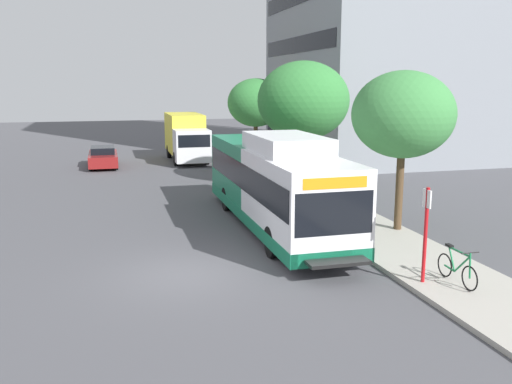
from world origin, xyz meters
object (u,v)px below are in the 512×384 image
(bicycle_parked, at_px, (457,268))
(street_tree_mid_block, at_px, (303,101))
(street_tree_far_block, at_px, (256,103))
(bus_stop_sign_pole, at_px, (426,228))
(parked_car_far_lane, at_px, (103,157))
(transit_bus, at_px, (274,183))
(street_tree_near_stop, at_px, (403,115))
(box_truck_background, at_px, (186,136))

(bicycle_parked, xyz_separation_m, street_tree_mid_block, (0.98, 14.91, 3.96))
(bicycle_parked, xyz_separation_m, street_tree_far_block, (0.84, 23.77, 3.55))
(bus_stop_sign_pole, bearing_deg, bicycle_parked, -22.81)
(bicycle_parked, relative_size, street_tree_mid_block, 0.28)
(street_tree_mid_block, relative_size, parked_car_far_lane, 1.42)
(bicycle_parked, bearing_deg, street_tree_far_block, 87.97)
(bus_stop_sign_pole, relative_size, parked_car_far_lane, 0.58)
(transit_bus, height_order, bus_stop_sign_pole, transit_bus)
(bus_stop_sign_pole, distance_m, street_tree_near_stop, 6.16)
(street_tree_far_block, bearing_deg, box_truck_background, 146.63)
(bicycle_parked, xyz_separation_m, box_truck_background, (-3.46, 26.61, 1.18))
(transit_bus, height_order, street_tree_far_block, street_tree_far_block)
(transit_bus, bearing_deg, bus_stop_sign_pole, -73.84)
(street_tree_near_stop, xyz_separation_m, parked_car_far_lane, (-10.46, 19.60, -3.65))
(bicycle_parked, relative_size, parked_car_far_lane, 0.39)
(bicycle_parked, relative_size, street_tree_far_block, 0.32)
(bicycle_parked, height_order, parked_car_far_lane, parked_car_far_lane)
(bicycle_parked, xyz_separation_m, street_tree_near_stop, (1.31, 5.48, 3.75))
(transit_bus, height_order, parked_car_far_lane, transit_bus)
(street_tree_near_stop, bearing_deg, box_truck_background, 102.72)
(bicycle_parked, bearing_deg, street_tree_near_stop, 76.54)
(transit_bus, distance_m, box_truck_background, 19.22)
(street_tree_mid_block, bearing_deg, street_tree_near_stop, -87.99)
(street_tree_far_block, bearing_deg, street_tree_near_stop, -88.53)
(street_tree_near_stop, xyz_separation_m, street_tree_mid_block, (-0.33, 9.43, 0.22))
(bicycle_parked, distance_m, parked_car_far_lane, 26.70)
(bus_stop_sign_pole, height_order, street_tree_mid_block, street_tree_mid_block)
(bus_stop_sign_pole, distance_m, street_tree_far_block, 23.62)
(street_tree_far_block, height_order, box_truck_background, street_tree_far_block)
(transit_bus, distance_m, bicycle_parked, 8.01)
(bus_stop_sign_pole, bearing_deg, street_tree_near_stop, 67.60)
(box_truck_background, bearing_deg, bus_stop_sign_pole, -84.24)
(street_tree_mid_block, height_order, box_truck_background, street_tree_mid_block)
(bus_stop_sign_pole, relative_size, street_tree_near_stop, 0.45)
(bus_stop_sign_pole, height_order, box_truck_background, box_truck_background)
(transit_bus, relative_size, bus_stop_sign_pole, 4.71)
(street_tree_near_stop, bearing_deg, transit_bus, 155.26)
(bus_stop_sign_pole, height_order, street_tree_far_block, street_tree_far_block)
(bus_stop_sign_pole, height_order, parked_car_far_lane, bus_stop_sign_pole)
(street_tree_near_stop, relative_size, parked_car_far_lane, 1.27)
(bus_stop_sign_pole, bearing_deg, street_tree_mid_block, 83.00)
(transit_bus, height_order, street_tree_mid_block, street_tree_mid_block)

